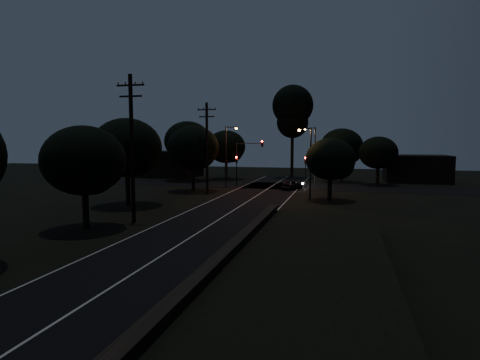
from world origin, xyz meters
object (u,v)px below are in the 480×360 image
Objects in this scene: streetlight_b at (314,152)px; car at (292,185)px; utility_pole_far at (207,147)px; streetlight_a at (227,153)px; utility_pole_mid at (132,146)px; signal_left at (237,166)px; streetlight_c at (309,158)px; tall_pine at (293,111)px; signal_right at (306,167)px; signal_mast at (249,154)px.

streetlight_b is 7.20m from car.
utility_pole_far reaches higher than streetlight_a.
car is (9.07, 6.46, -4.86)m from utility_pole_far.
utility_pole_far is at bearing 90.00° from utility_pole_mid.
signal_left is 0.55× the size of streetlight_c.
utility_pole_far is at bearing -96.59° from streetlight_a.
utility_pole_far is 0.68× the size of tall_pine.
signal_mast is at bearing 179.97° from signal_right.
signal_right is 0.51× the size of streetlight_b.
utility_pole_mid is 23.04m from streetlight_a.
car is at bearing -111.96° from streetlight_b.
signal_right is 7.66m from signal_mast.
utility_pole_far is 8.53m from signal_left.
signal_left is at bearing 11.11° from car.
tall_pine is 3.74× the size of signal_left.
utility_pole_mid is 31.15m from streetlight_b.
streetlight_c is at bearing -43.76° from signal_left.
utility_pole_far is 6.10m from streetlight_a.
signal_mast is 13.28m from streetlight_c.
utility_pole_mid reaches higher than streetlight_a.
streetlight_a reaches higher than streetlight_c.
car is at bearing -14.36° from signal_mast.
streetlight_c is (8.74, -9.99, 0.01)m from signal_mast.
utility_pole_mid reaches higher than utility_pole_far.
utility_pole_far is 12.15m from car.
utility_pole_mid is 1.05× the size of utility_pole_far.
utility_pole_far is 1.68× the size of signal_mast.
streetlight_a is (-0.71, -1.99, 1.80)m from signal_left.
streetlight_c is (10.43, -9.99, 1.51)m from signal_left.
utility_pole_far reaches higher than signal_right.
utility_pole_mid is 1.38× the size of streetlight_b.
utility_pole_far is at bearing -133.30° from streetlight_b.
tall_pine is at bearing 80.07° from utility_pole_mid.
tall_pine is 18.01m from signal_left.
streetlight_c is at bearing -9.60° from utility_pole_far.
signal_right is 1.12× the size of car.
utility_pole_far is 13.53m from signal_right.
streetlight_a is 1.07× the size of streetlight_c.
signal_mast is (1.69, 0.00, 1.50)m from signal_left.
streetlight_c is at bearing 51.74° from utility_pole_mid.
streetlight_a is at bearing 25.51° from car.
streetlight_c is at bearing -82.98° from signal_right.
tall_pine reaches higher than streetlight_c.
streetlight_a is at bearing 83.41° from utility_pole_far.
signal_mast is at bearing -154.01° from streetlight_b.
car is at bearing -11.27° from signal_left.
streetlight_c is (11.83, -2.00, -1.13)m from utility_pole_far.
streetlight_a is at bearing -150.52° from streetlight_b.
streetlight_a reaches higher than signal_left.
streetlight_c is (1.23, -9.99, 1.51)m from signal_right.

